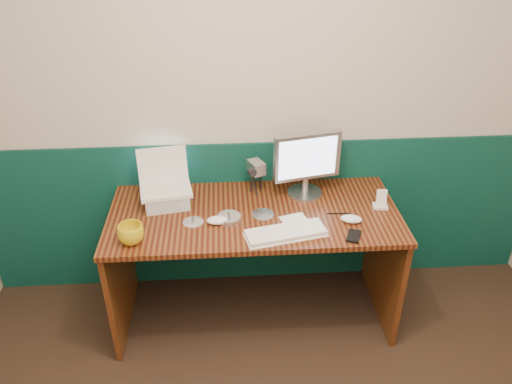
{
  "coord_description": "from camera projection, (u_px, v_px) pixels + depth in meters",
  "views": [
    {
      "loc": [
        -0.24,
        -0.92,
        2.25
      ],
      "look_at": [
        -0.09,
        1.23,
        0.97
      ],
      "focal_mm": 35.0,
      "sensor_mm": 36.0,
      "label": 1
    }
  ],
  "objects": [
    {
      "name": "music_player",
      "position": [
        381.0,
        198.0,
        2.76
      ],
      "size": [
        0.06,
        0.04,
        0.1
      ],
      "primitive_type": "cube",
      "rotation": [
        -0.17,
        0.0,
        -0.13
      ],
      "color": "white",
      "rests_on": "dock"
    },
    {
      "name": "mouse_right",
      "position": [
        351.0,
        219.0,
        2.66
      ],
      "size": [
        0.13,
        0.09,
        0.04
      ],
      "primitive_type": "ellipsoid",
      "rotation": [
        0.0,
        0.0,
        -0.24
      ],
      "color": "white",
      "rests_on": "desk"
    },
    {
      "name": "dock",
      "position": [
        380.0,
        206.0,
        2.79
      ],
      "size": [
        0.09,
        0.07,
        0.02
      ],
      "primitive_type": "cube",
      "rotation": [
        0.0,
        0.0,
        -0.13
      ],
      "color": "white",
      "rests_on": "desk"
    },
    {
      "name": "camcorder",
      "position": [
        256.0,
        177.0,
        2.88
      ],
      "size": [
        0.14,
        0.16,
        0.2
      ],
      "primitive_type": null,
      "rotation": [
        0.0,
        0.0,
        0.41
      ],
      "color": "#AEAFB3",
      "rests_on": "desk"
    },
    {
      "name": "mug",
      "position": [
        131.0,
        234.0,
        2.48
      ],
      "size": [
        0.14,
        0.14,
        0.1
      ],
      "primitive_type": "imported",
      "rotation": [
        0.0,
        0.0,
        0.11
      ],
      "color": "gold",
      "rests_on": "desk"
    },
    {
      "name": "monitor",
      "position": [
        306.0,
        165.0,
        2.82
      ],
      "size": [
        0.4,
        0.19,
        0.38
      ],
      "primitive_type": null,
      "rotation": [
        0.0,
        0.0,
        0.21
      ],
      "color": "#AAA9AE",
      "rests_on": "desk"
    },
    {
      "name": "cd_loose_b",
      "position": [
        263.0,
        214.0,
        2.73
      ],
      "size": [
        0.12,
        0.12,
        0.0
      ],
      "primitive_type": "cylinder",
      "color": "silver",
      "rests_on": "desk"
    },
    {
      "name": "laptop_riser",
      "position": [
        167.0,
        198.0,
        2.8
      ],
      "size": [
        0.27,
        0.24,
        0.08
      ],
      "primitive_type": "cube",
      "rotation": [
        0.0,
        0.0,
        0.17
      ],
      "color": "silver",
      "rests_on": "desk"
    },
    {
      "name": "desk",
      "position": [
        254.0,
        266.0,
        2.94
      ],
      "size": [
        1.6,
        0.7,
        0.75
      ],
      "primitive_type": "cube",
      "color": "#350F09",
      "rests_on": "ground"
    },
    {
      "name": "papers",
      "position": [
        294.0,
        219.0,
        2.69
      ],
      "size": [
        0.16,
        0.13,
        0.0
      ],
      "primitive_type": "cube",
      "rotation": [
        0.0,
        0.0,
        0.28
      ],
      "color": "white",
      "rests_on": "desk"
    },
    {
      "name": "pen",
      "position": [
        338.0,
        213.0,
        2.73
      ],
      "size": [
        0.12,
        0.02,
        0.01
      ],
      "primitive_type": "cylinder",
      "rotation": [
        0.0,
        1.57,
        -0.08
      ],
      "color": "black",
      "rests_on": "desk"
    },
    {
      "name": "mouse_left",
      "position": [
        218.0,
        220.0,
        2.64
      ],
      "size": [
        0.12,
        0.07,
        0.04
      ],
      "primitive_type": "ellipsoid",
      "rotation": [
        0.0,
        0.0,
        -0.01
      ],
      "color": "white",
      "rests_on": "desk"
    },
    {
      "name": "laptop",
      "position": [
        164.0,
        173.0,
        2.72
      ],
      "size": [
        0.31,
        0.26,
        0.23
      ],
      "primitive_type": null,
      "rotation": [
        0.0,
        0.0,
        0.17
      ],
      "color": "white",
      "rests_on": "laptop_riser"
    },
    {
      "name": "cd_spindle",
      "position": [
        229.0,
        218.0,
        2.67
      ],
      "size": [
        0.13,
        0.13,
        0.03
      ],
      "primitive_type": "cylinder",
      "color": "silver",
      "rests_on": "desk"
    },
    {
      "name": "pda",
      "position": [
        354.0,
        236.0,
        2.54
      ],
      "size": [
        0.1,
        0.13,
        0.01
      ],
      "primitive_type": "cube",
      "rotation": [
        0.0,
        0.0,
        -0.4
      ],
      "color": "black",
      "rests_on": "desk"
    },
    {
      "name": "wainscot",
      "position": [
        264.0,
        214.0,
        3.19
      ],
      "size": [
        3.48,
        0.02,
        1.0
      ],
      "primitive_type": "cube",
      "color": "#07312E",
      "rests_on": "ground"
    },
    {
      "name": "keyboard",
      "position": [
        286.0,
        233.0,
        2.56
      ],
      "size": [
        0.43,
        0.22,
        0.02
      ],
      "primitive_type": "cube",
      "rotation": [
        0.0,
        0.0,
        0.21
      ],
      "color": "white",
      "rests_on": "desk"
    },
    {
      "name": "back_wall",
      "position": [
        265.0,
        102.0,
        2.81
      ],
      "size": [
        3.5,
        0.04,
        2.5
      ],
      "primitive_type": "cube",
      "color": "beige",
      "rests_on": "ground"
    },
    {
      "name": "cd_loose_a",
      "position": [
        193.0,
        222.0,
        2.66
      ],
      "size": [
        0.11,
        0.11,
        0.0
      ],
      "primitive_type": "cylinder",
      "color": "silver",
      "rests_on": "desk"
    }
  ]
}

